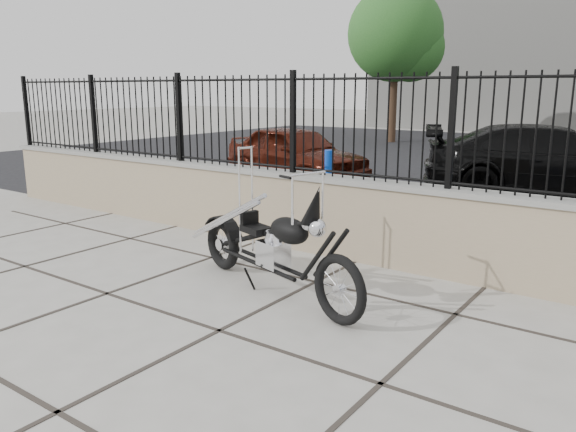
{
  "coord_description": "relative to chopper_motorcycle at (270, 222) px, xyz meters",
  "views": [
    {
      "loc": [
        3.02,
        -3.23,
        1.99
      ],
      "look_at": [
        -0.22,
        1.3,
        0.72
      ],
      "focal_mm": 35.0,
      "sensor_mm": 36.0,
      "label": 1
    }
  ],
  "objects": [
    {
      "name": "ground_plane",
      "position": [
        0.22,
        -1.0,
        -0.72
      ],
      "size": [
        90.0,
        90.0,
        0.0
      ],
      "primitive_type": "plane",
      "color": "#99968E",
      "rests_on": "ground"
    },
    {
      "name": "bollard_a",
      "position": [
        -1.42,
        3.39,
        -0.2
      ],
      "size": [
        0.15,
        0.15,
        1.04
      ],
      "primitive_type": "cylinder",
      "rotation": [
        0.0,
        0.0,
        0.23
      ],
      "color": "blue",
      "rests_on": "ground_plane"
    },
    {
      "name": "car_black",
      "position": [
        1.19,
        7.05,
        -0.05
      ],
      "size": [
        4.98,
        3.45,
        1.34
      ],
      "primitive_type": "imported",
      "rotation": [
        0.0,
        0.0,
        1.95
      ],
      "color": "black",
      "rests_on": "parking_lot"
    },
    {
      "name": "car_red",
      "position": [
        -3.7,
        5.74,
        -0.11
      ],
      "size": [
        3.85,
        2.32,
        1.23
      ],
      "primitive_type": "imported",
      "rotation": [
        0.0,
        0.0,
        1.31
      ],
      "color": "#411209",
      "rests_on": "parking_lot"
    },
    {
      "name": "retaining_wall",
      "position": [
        0.22,
        1.5,
        -0.24
      ],
      "size": [
        14.0,
        0.36,
        0.96
      ],
      "primitive_type": "cube",
      "color": "gray",
      "rests_on": "ground_plane"
    },
    {
      "name": "chopper_motorcycle",
      "position": [
        0.0,
        0.0,
        0.0
      ],
      "size": [
        2.43,
        1.11,
        1.44
      ],
      "primitive_type": null,
      "rotation": [
        0.0,
        0.0,
        -0.3
      ],
      "color": "black",
      "rests_on": "ground_plane"
    },
    {
      "name": "parking_lot",
      "position": [
        0.22,
        11.5,
        -0.72
      ],
      "size": [
        30.0,
        30.0,
        0.0
      ],
      "primitive_type": "plane",
      "color": "black",
      "rests_on": "ground"
    },
    {
      "name": "iron_fence",
      "position": [
        0.22,
        1.5,
        0.84
      ],
      "size": [
        14.0,
        0.08,
        1.2
      ],
      "primitive_type": "cube",
      "color": "black",
      "rests_on": "retaining_wall"
    },
    {
      "name": "tree_left",
      "position": [
        -6.06,
        15.52,
        3.38
      ],
      "size": [
        3.47,
        3.47,
        5.86
      ],
      "rotation": [
        0.0,
        0.0,
        0.34
      ],
      "color": "#382619",
      "rests_on": "ground_plane"
    }
  ]
}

